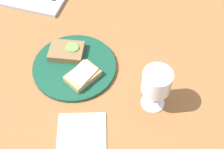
% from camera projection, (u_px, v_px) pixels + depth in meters
% --- Properties ---
extents(wooden_table, '(1.40, 1.40, 0.03)m').
position_uv_depth(wooden_table, '(89.00, 70.00, 0.97)').
color(wooden_table, brown).
rests_on(wooden_table, ground).
extents(plate, '(0.25, 0.25, 0.01)m').
position_uv_depth(plate, '(75.00, 67.00, 0.95)').
color(plate, '#144733').
rests_on(plate, wooden_table).
extents(sandwich_with_cheese, '(0.10, 0.11, 0.03)m').
position_uv_depth(sandwich_with_cheese, '(82.00, 75.00, 0.91)').
color(sandwich_with_cheese, '#A88456').
rests_on(sandwich_with_cheese, plate).
extents(sandwich_with_cucumber, '(0.12, 0.10, 0.03)m').
position_uv_depth(sandwich_with_cucumber, '(67.00, 51.00, 0.96)').
color(sandwich_with_cucumber, brown).
rests_on(sandwich_with_cucumber, plate).
extents(wine_glass, '(0.08, 0.08, 0.14)m').
position_uv_depth(wine_glass, '(157.00, 83.00, 0.80)').
color(wine_glass, white).
rests_on(wine_glass, wooden_table).
extents(napkin, '(0.17, 0.18, 0.00)m').
position_uv_depth(napkin, '(82.00, 138.00, 0.81)').
color(napkin, white).
rests_on(napkin, wooden_table).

